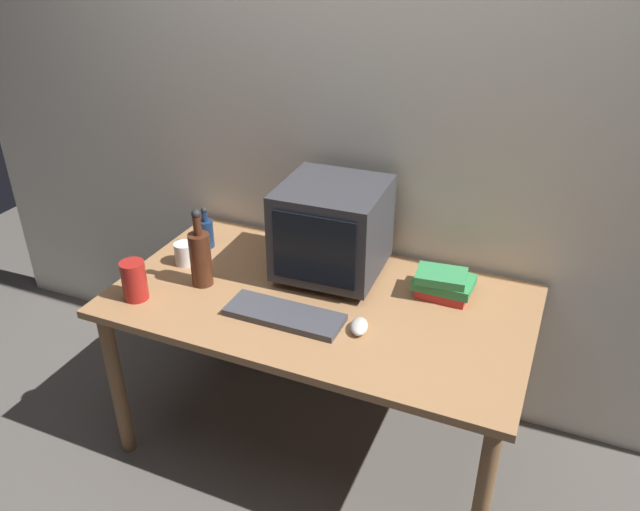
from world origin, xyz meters
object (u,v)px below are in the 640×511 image
mug (185,254)px  metal_canister (134,280)px  bottle_tall (200,257)px  keyboard (284,315)px  book_stack (443,283)px  computer_mouse (359,326)px  crt_monitor (332,229)px  bottle_short (206,232)px

mug → metal_canister: size_ratio=0.80×
metal_canister → bottle_tall: bearing=47.4°
keyboard → mug: bearing=160.7°
keyboard → book_stack: (0.47, 0.36, 0.04)m
keyboard → mug: size_ratio=3.50×
computer_mouse → bottle_tall: bearing=160.3°
book_stack → keyboard: bearing=-142.4°
mug → metal_canister: (-0.02, -0.29, 0.03)m
book_stack → mug: size_ratio=1.78×
keyboard → book_stack: 0.60m
keyboard → bottle_tall: bottle_tall is taller
crt_monitor → computer_mouse: 0.43m
keyboard → mug: mug is taller
crt_monitor → bottle_short: size_ratio=2.21×
keyboard → bottle_tall: bearing=167.9°
keyboard → computer_mouse: (0.27, 0.03, 0.01)m
metal_canister → crt_monitor: bearing=37.1°
crt_monitor → keyboard: (-0.04, -0.35, -0.18)m
crt_monitor → bottle_short: 0.58m
crt_monitor → book_stack: 0.46m
bottle_tall → mug: bottle_tall is taller
book_stack → metal_canister: 1.13m
keyboard → metal_canister: bearing=-169.7°
book_stack → metal_canister: metal_canister is taller
mug → bottle_tall: bearing=-35.4°
computer_mouse → metal_canister: 0.83m
crt_monitor → keyboard: crt_monitor is taller
computer_mouse → bottle_short: 0.86m
crt_monitor → computer_mouse: crt_monitor is taller
metal_canister → keyboard: bearing=10.2°
bottle_short → book_stack: (1.01, 0.02, -0.02)m
computer_mouse → bottle_short: (-0.80, 0.31, 0.05)m
bottle_short → book_stack: 1.01m
crt_monitor → mug: size_ratio=3.35×
bottle_tall → computer_mouse: bearing=-4.6°
crt_monitor → metal_canister: (-0.59, -0.45, -0.12)m
computer_mouse → book_stack: (0.21, 0.33, 0.03)m
mug → computer_mouse: bearing=-11.0°
bottle_short → mug: 0.16m
keyboard → mug: (-0.53, 0.19, 0.03)m
computer_mouse → bottle_short: bottle_short is taller
crt_monitor → bottle_tall: 0.51m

